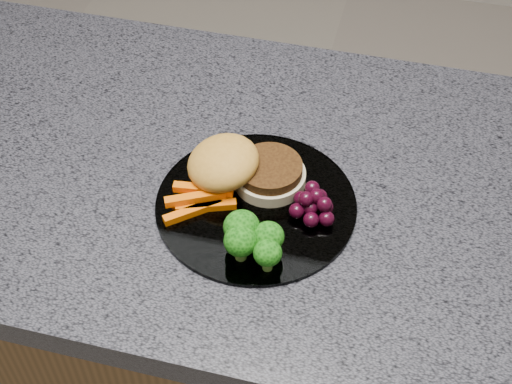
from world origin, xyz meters
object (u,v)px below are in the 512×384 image
plate (256,204)px  burger (240,169)px  grape_bunch (314,204)px  island_cabinet (205,340)px

plate → burger: (-0.03, 0.03, 0.03)m
plate → grape_bunch: (0.07, 0.00, 0.02)m
burger → plate: bearing=-65.6°
island_cabinet → plate: (0.11, -0.06, 0.47)m
grape_bunch → island_cabinet: bearing=163.5°
plate → burger: 0.05m
plate → grape_bunch: grape_bunch is taller
plate → grape_bunch: 0.08m
burger → grape_bunch: bearing=-35.0°
burger → island_cabinet: bearing=144.7°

